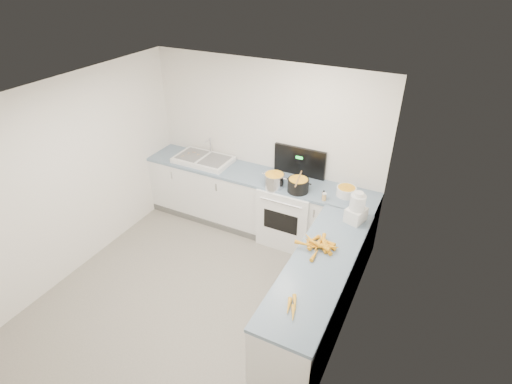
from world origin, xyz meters
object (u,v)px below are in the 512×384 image
at_px(black_pot, 298,186).
at_px(mixing_bowl, 346,191).
at_px(sink, 203,159).
at_px(extract_bottle, 323,196).
at_px(stove, 290,211).
at_px(spice_jar, 324,197).
at_px(steel_pot, 274,181).
at_px(food_processor, 357,209).

height_order(black_pot, mixing_bowl, black_pot).
relative_size(sink, extract_bottle, 8.59).
distance_m(stove, extract_bottle, 0.76).
relative_size(black_pot, spice_jar, 3.13).
bearing_deg(stove, sink, 179.38).
bearing_deg(steel_pot, extract_bottle, -0.80).
relative_size(spice_jar, food_processor, 0.23).
bearing_deg(black_pot, sink, 174.02).
height_order(stove, spice_jar, stove).
relative_size(stove, sink, 1.58).
bearing_deg(extract_bottle, black_pot, 175.08).
height_order(steel_pot, extract_bottle, steel_pot).
distance_m(stove, mixing_bowl, 0.93).
bearing_deg(steel_pot, black_pot, 3.67).
bearing_deg(food_processor, black_pot, 159.03).
distance_m(sink, mixing_bowl, 2.21).
xyz_separation_m(stove, mixing_bowl, (0.76, 0.03, 0.53)).
height_order(steel_pot, black_pot, steel_pot).
bearing_deg(spice_jar, food_processor, -29.64).
distance_m(stove, steel_pot, 0.60).
height_order(steel_pot, spice_jar, steel_pot).
height_order(sink, spice_jar, sink).
distance_m(black_pot, food_processor, 0.93).
height_order(stove, sink, stove).
xyz_separation_m(stove, steel_pot, (-0.18, -0.17, 0.55)).
relative_size(mixing_bowl, spice_jar, 2.85).
distance_m(black_pot, mixing_bowl, 0.63).
relative_size(sink, black_pot, 3.05).
height_order(black_pot, food_processor, food_processor).
bearing_deg(black_pot, steel_pot, -176.33).
distance_m(mixing_bowl, spice_jar, 0.33).
bearing_deg(extract_bottle, stove, 160.63).
bearing_deg(spice_jar, sink, 173.49).
relative_size(mixing_bowl, extract_bottle, 2.57).
xyz_separation_m(stove, extract_bottle, (0.52, -0.18, 0.52)).
xyz_separation_m(steel_pot, mixing_bowl, (0.94, 0.21, -0.02)).
bearing_deg(food_processor, steel_pot, 165.57).
relative_size(steel_pot, spice_jar, 3.11).
xyz_separation_m(black_pot, extract_bottle, (0.37, -0.03, -0.03)).
distance_m(steel_pot, spice_jar, 0.72).
distance_m(stove, sink, 1.54).
relative_size(sink, food_processor, 2.18).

